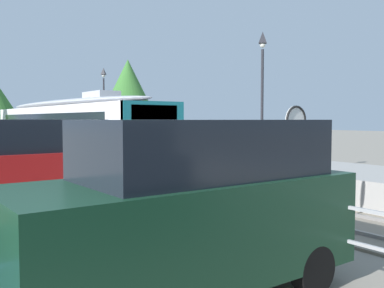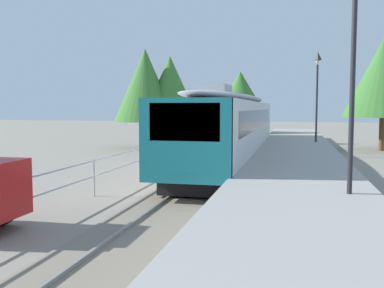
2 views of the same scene
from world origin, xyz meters
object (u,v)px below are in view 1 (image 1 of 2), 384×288
(platform_lamp_mid_platform, at_px, (262,70))
(parked_van_dark_green, at_px, (191,208))
(commuter_train, at_px, (66,125))
(platform_lamp_far_end, at_px, (104,90))
(parked_van_red, at_px, (41,167))
(speed_limit_sign, at_px, (295,138))

(platform_lamp_mid_platform, relative_size, parked_van_dark_green, 1.09)
(commuter_train, relative_size, platform_lamp_far_end, 3.86)
(platform_lamp_mid_platform, bearing_deg, platform_lamp_far_end, 90.00)
(commuter_train, distance_m, parked_van_dark_green, 21.19)
(platform_lamp_far_end, distance_m, parked_van_red, 21.40)
(speed_limit_sign, xyz_separation_m, parked_van_red, (-3.82, 5.00, -0.83))
(commuter_train, xyz_separation_m, platform_lamp_far_end, (4.44, 4.47, 2.47))
(platform_lamp_mid_platform, relative_size, parked_van_red, 1.09)
(commuter_train, distance_m, platform_lamp_mid_platform, 12.81)
(commuter_train, height_order, platform_lamp_mid_platform, platform_lamp_mid_platform)
(platform_lamp_mid_platform, distance_m, platform_lamp_far_end, 16.23)
(commuter_train, xyz_separation_m, speed_limit_sign, (-1.86, -19.09, -0.03))
(parked_van_red, bearing_deg, commuter_train, 68.05)
(platform_lamp_mid_platform, distance_m, parked_van_dark_green, 13.63)
(commuter_train, distance_m, parked_van_red, 15.21)
(platform_lamp_mid_platform, relative_size, speed_limit_sign, 1.91)
(platform_lamp_far_end, height_order, parked_van_red, platform_lamp_far_end)
(platform_lamp_far_end, bearing_deg, parked_van_red, -118.60)
(speed_limit_sign, height_order, parked_van_dark_green, speed_limit_sign)
(platform_lamp_far_end, relative_size, speed_limit_sign, 1.91)
(platform_lamp_far_end, distance_m, speed_limit_sign, 24.51)
(commuter_train, bearing_deg, parked_van_dark_green, -105.12)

